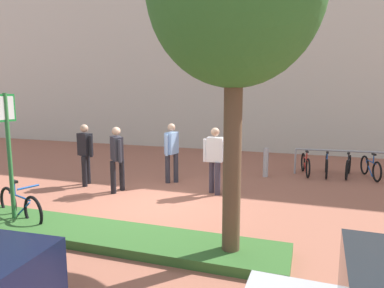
{
  "coord_description": "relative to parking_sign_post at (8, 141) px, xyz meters",
  "views": [
    {
      "loc": [
        3.4,
        -7.41,
        2.67
      ],
      "look_at": [
        0.49,
        1.27,
        1.26
      ],
      "focal_mm": 33.08,
      "sensor_mm": 36.0,
      "label": 1
    }
  ],
  "objects": [
    {
      "name": "ground_plane",
      "position": [
        2.04,
        2.2,
        -1.7
      ],
      "size": [
        60.0,
        60.0,
        0.0
      ],
      "primitive_type": "plane",
      "color": "#9E5B47"
    },
    {
      "name": "person_suited_navy",
      "position": [
        0.73,
        2.73,
        -0.71
      ],
      "size": [
        0.47,
        0.47,
        1.72
      ],
      "color": "black",
      "rests_on": "ground"
    },
    {
      "name": "person_suited_dark",
      "position": [
        -0.46,
        3.04,
        -0.71
      ],
      "size": [
        0.58,
        0.44,
        1.72
      ],
      "color": "black",
      "rests_on": "ground"
    },
    {
      "name": "bike_at_sign",
      "position": [
        0.0,
        0.16,
        -1.35
      ],
      "size": [
        1.6,
        0.64,
        0.86
      ],
      "color": "black",
      "rests_on": "ground"
    },
    {
      "name": "person_casual_tan",
      "position": [
        1.72,
        4.06,
        -0.71
      ],
      "size": [
        0.34,
        0.6,
        1.72
      ],
      "color": "#2D2D38",
      "rests_on": "ground"
    },
    {
      "name": "person_shirt_blue",
      "position": [
        3.19,
        3.37,
        -0.71
      ],
      "size": [
        0.61,
        0.29,
        1.72
      ],
      "color": "#383342",
      "rests_on": "ground"
    },
    {
      "name": "bike_rack_cluster",
      "position": [
        6.63,
        6.43,
        -1.35
      ],
      "size": [
        3.2,
        1.74,
        0.83
      ],
      "color": "#99999E",
      "rests_on": "ground"
    },
    {
      "name": "planter_strip",
      "position": [
        1.78,
        0.0,
        -1.62
      ],
      "size": [
        7.0,
        1.1,
        0.16
      ],
      "primitive_type": "cube",
      "color": "#336028",
      "rests_on": "ground"
    },
    {
      "name": "building_facade",
      "position": [
        2.04,
        10.57,
        3.3
      ],
      "size": [
        28.0,
        1.2,
        10.0
      ],
      "primitive_type": "cube",
      "color": "beige",
      "rests_on": "ground"
    },
    {
      "name": "parking_sign_post",
      "position": [
        0.0,
        0.0,
        0.0
      ],
      "size": [
        0.12,
        0.36,
        2.61
      ],
      "color": "#2D7238",
      "rests_on": "ground"
    },
    {
      "name": "bollard_steel",
      "position": [
        4.21,
        5.62,
        -1.25
      ],
      "size": [
        0.16,
        0.16,
        0.9
      ],
      "primitive_type": "cylinder",
      "color": "#ADADB2",
      "rests_on": "ground"
    }
  ]
}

